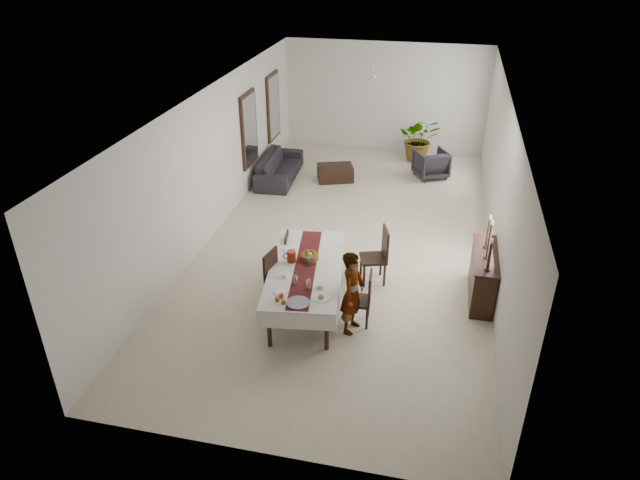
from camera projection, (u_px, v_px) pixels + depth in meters
The scene contains 88 objects.
floor at pixel (348, 239), 12.60m from camera, with size 6.00×12.00×0.00m, color beige.
ceiling at pixel (352, 95), 11.05m from camera, with size 6.00×12.00×0.02m, color white.
wall_back at pixel (385, 97), 16.95m from camera, with size 6.00×0.02×3.20m, color silver.
wall_front at pixel (262, 360), 6.70m from camera, with size 6.00×0.02×3.20m, color silver.
wall_left at pixel (214, 160), 12.40m from camera, with size 0.02×12.00×3.20m, color silver.
wall_right at pixel (500, 184), 11.25m from camera, with size 0.02×12.00×3.20m, color silver.
dining_table_top at pixel (305, 269), 10.05m from camera, with size 1.06×2.55×0.05m, color black.
table_leg_fl at pixel (269, 328), 9.22m from camera, with size 0.07×0.07×0.74m, color black.
table_leg_fr at pixel (327, 331), 9.15m from camera, with size 0.07×0.07×0.74m, color black.
table_leg_bl at pixel (289, 253), 11.33m from camera, with size 0.07×0.07×0.74m, color black.
table_leg_br at pixel (336, 255), 11.27m from camera, with size 0.07×0.07×0.74m, color black.
tablecloth_top at pixel (305, 267), 10.04m from camera, with size 1.25×2.74×0.01m, color silver.
tablecloth_drape_left at pixel (271, 273), 10.15m from camera, with size 0.01×2.74×0.32m, color white.
tablecloth_drape_right at pixel (340, 276), 10.07m from camera, with size 0.01×2.74×0.32m, color silver.
tablecloth_drape_near at pixel (296, 321), 8.92m from camera, with size 1.25×0.01×0.32m, color silver.
tablecloth_drape_far at pixel (313, 238), 11.30m from camera, with size 1.25×0.01×0.32m, color white.
table_runner at pixel (305, 267), 10.03m from camera, with size 0.37×2.66×0.00m, color maroon.
red_pitcher at pixel (291, 256), 10.14m from camera, with size 0.16×0.16×0.21m, color maroon.
pitcher_handle at pixel (286, 256), 10.15m from camera, with size 0.13×0.13×0.02m, color maroon.
wine_glass_near at pixel (309, 284), 9.38m from camera, with size 0.07×0.07×0.18m, color white.
wine_glass_mid at pixel (295, 280), 9.49m from camera, with size 0.07×0.07×0.18m, color white.
wine_glass_far at pixel (309, 261), 10.03m from camera, with size 0.07×0.07×0.18m, color silver.
teacup_right at pixel (320, 286), 9.44m from camera, with size 0.10×0.10×0.06m, color silver.
saucer_right at pixel (320, 287), 9.45m from camera, with size 0.16×0.16×0.01m, color silver.
teacup_left at pixel (285, 276), 9.71m from camera, with size 0.10×0.10×0.06m, color silver.
saucer_left at pixel (285, 277), 9.73m from camera, with size 0.16×0.16×0.01m, color white.
plate_near_right at pixel (321, 298), 9.17m from camera, with size 0.26×0.26×0.02m, color white.
bread_near_right at pixel (321, 297), 9.15m from camera, with size 0.10×0.10×0.10m, color tan.
plate_near_left at pixel (281, 291), 9.36m from camera, with size 0.26×0.26×0.02m, color white.
plate_far_left at pixel (290, 249), 10.56m from camera, with size 0.26×0.26×0.02m, color white.
serving_tray at pixel (298, 303), 9.05m from camera, with size 0.38×0.38×0.02m, color #414146.
jam_jar_a at pixel (283, 302), 9.03m from camera, with size 0.07×0.07×0.08m, color brown.
jam_jar_b at pixel (277, 299), 9.09m from camera, with size 0.07×0.07×0.08m, color brown.
jam_jar_c at pixel (281, 296), 9.18m from camera, with size 0.07×0.07×0.08m, color #993C16.
fruit_basket at pixel (310, 257), 10.23m from camera, with size 0.32×0.32×0.11m, color brown.
fruit_red at pixel (312, 252), 10.21m from camera, with size 0.10×0.10×0.10m, color maroon.
fruit_green at pixel (308, 252), 10.23m from camera, with size 0.09×0.09×0.09m, color #437422.
fruit_yellow at pixel (310, 254), 10.15m from camera, with size 0.09×0.09×0.09m, color yellow.
chair_right_near_seat at pixel (358, 301), 9.76m from camera, with size 0.42×0.42×0.05m, color black.
chair_right_near_leg_fl at pixel (367, 319), 9.70m from camera, with size 0.04×0.04×0.42m, color black.
chair_right_near_leg_fr at pixel (368, 307), 10.00m from camera, with size 0.04×0.04×0.42m, color black.
chair_right_near_leg_bl at pixel (347, 317), 9.74m from camera, with size 0.04×0.04×0.42m, color black.
chair_right_near_leg_br at pixel (349, 305), 10.04m from camera, with size 0.04×0.04×0.42m, color black.
chair_right_near_back at pixel (370, 288), 9.59m from camera, with size 0.42×0.04×0.54m, color black.
chair_right_far_seat at pixel (373, 259), 10.88m from camera, with size 0.48×0.48×0.05m, color black.
chair_right_far_leg_fl at pixel (384, 275), 10.85m from camera, with size 0.05×0.05×0.47m, color black.
chair_right_far_leg_fr at pixel (381, 265), 11.19m from camera, with size 0.05×0.05×0.47m, color black.
chair_right_far_leg_bl at pixel (364, 276), 10.82m from camera, with size 0.05×0.05×0.47m, color black.
chair_right_far_leg_br at pixel (361, 266), 11.16m from camera, with size 0.05×0.05×0.47m, color black.
chair_right_far_back at pixel (385, 243), 10.74m from camera, with size 0.48×0.04×0.61m, color black.
chair_left_near_seat at pixel (282, 285), 10.09m from camera, with size 0.48×0.48×0.05m, color black.
chair_left_near_leg_fl at pixel (278, 289), 10.44m from camera, with size 0.05×0.05×0.47m, color black.
chair_left_near_leg_fr at pixel (268, 300), 10.13m from camera, with size 0.05×0.05×0.47m, color black.
chair_left_near_leg_bl at pixel (297, 294), 10.30m from camera, with size 0.05×0.05×0.47m, color black.
chair_left_near_leg_br at pixel (287, 306), 9.99m from camera, with size 0.05×0.05×0.47m, color black.
chair_left_near_back at pixel (271, 267), 10.01m from camera, with size 0.48×0.04×0.61m, color black.
chair_left_far_seat at pixel (296, 258), 11.08m from camera, with size 0.40×0.40×0.04m, color black.
chair_left_far_leg_fl at pixel (290, 263), 11.33m from camera, with size 0.04×0.04×0.39m, color black.
chair_left_far_leg_fr at pixel (287, 271), 11.05m from camera, with size 0.04×0.04×0.39m, color black.
chair_left_far_leg_bl at pixel (306, 263), 11.31m from camera, with size 0.04×0.04×0.39m, color black.
chair_left_far_leg_br at pixel (304, 272), 11.03m from camera, with size 0.04×0.04×0.39m, color black.
chair_left_far_back at pixel (287, 245), 10.96m from camera, with size 0.40×0.04×0.50m, color black.
woman at pixel (352, 293), 9.43m from camera, with size 0.55×0.36×1.50m, color gray.
sideboard_body at pixel (483, 277), 10.42m from camera, with size 0.40×1.49×0.89m, color black.
sideboard_top at pixel (486, 255), 10.20m from camera, with size 0.44×1.55×0.03m, color black.
candlestick_near_base at pixel (487, 269), 9.71m from camera, with size 0.10×0.10×0.03m, color black.
candlestick_near_shaft at pixel (490, 256), 9.59m from camera, with size 0.05×0.05×0.50m, color black.
candlestick_near_candle at pixel (492, 241), 9.45m from camera, with size 0.04×0.04×0.08m, color white.
candlestick_mid_base at pixel (487, 258), 10.05m from camera, with size 0.10×0.10×0.03m, color black.
candlestick_mid_shaft at pixel (489, 241), 9.89m from camera, with size 0.05×0.05×0.65m, color black.
candlestick_mid_candle at pixel (492, 222), 9.71m from camera, with size 0.04×0.04×0.08m, color beige.
candlestick_far_base at pixel (486, 247), 10.39m from camera, with size 0.10×0.10×0.03m, color black.
candlestick_far_shaft at pixel (488, 233), 10.25m from camera, with size 0.05×0.05×0.55m, color black.
candlestick_far_candle at pixel (491, 217), 10.10m from camera, with size 0.04×0.04×0.08m, color silver.
sofa at pixel (280, 167), 15.47m from camera, with size 2.27×0.89×0.66m, color #242226.
armchair at pixel (431, 164), 15.55m from camera, with size 0.80×0.83×0.75m, color #29262B.
coffee_table at pixel (335, 173), 15.42m from camera, with size 0.93×0.62×0.41m, color black.
potted_plant at pixel (419, 139), 16.55m from camera, with size 1.17×1.01×1.30m, color #305923.
mirror_frame_near at pixel (249, 129), 14.27m from camera, with size 0.06×1.05×1.85m, color black.
mirror_glass_near at pixel (250, 130), 14.26m from camera, with size 0.01×0.90×1.70m, color silver.
mirror_frame_far at pixel (273, 107), 16.06m from camera, with size 0.06×1.05×1.85m, color black.
mirror_glass_far at pixel (274, 107), 16.05m from camera, with size 0.01×0.90×1.70m, color silver.
fan_rod at pixel (373, 67), 13.66m from camera, with size 0.04×0.04×0.20m, color silver.
fan_hub at pixel (373, 76), 13.76m from camera, with size 0.16×0.16×0.08m, color white.
fan_blade_n at pixel (375, 72), 14.06m from camera, with size 0.10×0.55×0.01m, color white.
fan_blade_s at pixel (371, 79), 13.46m from camera, with size 0.10×0.55×0.01m, color silver.
fan_blade_e at pixel (388, 76), 13.69m from camera, with size 0.55×0.10×0.01m, color silver.
fan_blade_w at pixel (359, 75), 13.82m from camera, with size 0.55×0.10×0.01m, color silver.
Camera 1 is at (1.79, -10.91, 6.07)m, focal length 32.00 mm.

